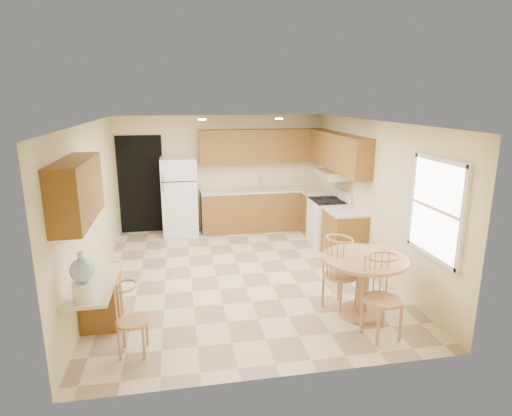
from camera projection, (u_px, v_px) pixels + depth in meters
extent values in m
plane|color=beige|center=(241.00, 274.00, 7.13)|extent=(5.50, 5.50, 0.00)
cube|color=white|center=(240.00, 122.00, 6.50)|extent=(4.50, 5.50, 0.02)
cube|color=beige|center=(222.00, 173.00, 9.43)|extent=(4.50, 0.02, 2.50)
cube|color=beige|center=(282.00, 266.00, 4.20)|extent=(4.50, 0.02, 2.50)
cube|color=beige|center=(93.00, 208.00, 6.42)|extent=(0.02, 5.50, 2.50)
cube|color=beige|center=(372.00, 196.00, 7.21)|extent=(0.02, 5.50, 2.50)
cube|color=black|center=(141.00, 185.00, 9.16)|extent=(0.90, 0.02, 2.10)
cube|color=brown|center=(263.00, 210.00, 9.51)|extent=(2.75, 0.60, 0.87)
cube|color=beige|center=(264.00, 190.00, 9.39)|extent=(2.75, 0.63, 0.04)
cube|color=brown|center=(318.00, 215.00, 9.13)|extent=(0.60, 0.59, 0.87)
cube|color=beige|center=(319.00, 194.00, 9.02)|extent=(0.63, 0.59, 0.04)
cube|color=brown|center=(344.00, 236.00, 7.75)|extent=(0.60, 0.80, 0.87)
cube|color=beige|center=(345.00, 211.00, 7.63)|extent=(0.63, 0.80, 0.04)
cube|color=brown|center=(263.00, 146.00, 9.28)|extent=(2.75, 0.33, 0.70)
cube|color=brown|center=(338.00, 152.00, 8.19)|extent=(0.33, 2.42, 0.70)
cube|color=brown|center=(77.00, 191.00, 4.78)|extent=(0.33, 1.40, 0.70)
cube|color=silver|center=(262.00, 189.00, 9.38)|extent=(0.78, 0.44, 0.01)
cube|color=silver|center=(334.00, 174.00, 8.25)|extent=(0.50, 0.76, 0.14)
cube|color=brown|center=(101.00, 300.00, 5.43)|extent=(0.48, 0.42, 0.72)
cube|color=beige|center=(93.00, 285.00, 4.97)|extent=(0.50, 1.20, 0.04)
cube|color=white|center=(437.00, 209.00, 5.39)|extent=(0.05, 1.00, 1.20)
cube|color=white|center=(441.00, 160.00, 5.23)|extent=(0.05, 1.10, 0.06)
cube|color=white|center=(431.00, 255.00, 5.54)|extent=(0.05, 1.10, 0.06)
cube|color=white|center=(463.00, 220.00, 4.88)|extent=(0.05, 0.06, 1.28)
cube|color=white|center=(414.00, 199.00, 5.89)|extent=(0.05, 0.06, 1.28)
cylinder|color=white|center=(202.00, 119.00, 7.56)|extent=(0.14, 0.14, 0.02)
cylinder|color=white|center=(279.00, 119.00, 7.81)|extent=(0.14, 0.14, 0.02)
cube|color=white|center=(180.00, 197.00, 9.04)|extent=(0.73, 0.68, 1.65)
cube|color=black|center=(179.00, 182.00, 8.61)|extent=(0.71, 0.01, 0.02)
cube|color=silver|center=(164.00, 187.00, 8.57)|extent=(0.03, 0.03, 0.18)
cube|color=silver|center=(163.00, 178.00, 8.53)|extent=(0.03, 0.03, 0.14)
cube|color=white|center=(328.00, 223.00, 8.48)|extent=(0.65, 0.76, 0.90)
cube|color=black|center=(329.00, 201.00, 8.37)|extent=(0.64, 0.75, 0.02)
cube|color=white|center=(342.00, 195.00, 8.39)|extent=(0.06, 0.76, 0.18)
cylinder|color=tan|center=(361.00, 312.00, 5.80)|extent=(0.60, 0.60, 0.06)
cylinder|color=tan|center=(363.00, 287.00, 5.71)|extent=(0.15, 0.15, 0.74)
cylinder|color=tan|center=(365.00, 259.00, 5.61)|extent=(1.12, 1.12, 0.04)
cylinder|color=tan|center=(340.00, 275.00, 5.89)|extent=(0.45, 0.45, 0.04)
cylinder|color=tan|center=(325.00, 287.00, 6.07)|extent=(0.04, 0.04, 0.49)
cylinder|color=tan|center=(346.00, 286.00, 6.13)|extent=(0.04, 0.04, 0.49)
cylinder|color=tan|center=(333.00, 298.00, 5.76)|extent=(0.04, 0.04, 0.49)
cylinder|color=tan|center=(355.00, 296.00, 5.82)|extent=(0.04, 0.04, 0.49)
cylinder|color=tan|center=(382.00, 300.00, 5.16)|extent=(0.45, 0.45, 0.04)
cylinder|color=tan|center=(363.00, 313.00, 5.35)|extent=(0.04, 0.04, 0.49)
cylinder|color=tan|center=(387.00, 311.00, 5.40)|extent=(0.04, 0.04, 0.49)
cylinder|color=tan|center=(375.00, 326.00, 5.04)|extent=(0.04, 0.04, 0.49)
cylinder|color=tan|center=(400.00, 324.00, 5.10)|extent=(0.04, 0.04, 0.49)
cylinder|color=tan|center=(132.00, 321.00, 4.84)|extent=(0.37, 0.37, 0.04)
cylinder|color=tan|center=(123.00, 332.00, 5.00)|extent=(0.03, 0.03, 0.40)
cylinder|color=tan|center=(146.00, 330.00, 5.04)|extent=(0.03, 0.03, 0.40)
cylinder|color=tan|center=(120.00, 345.00, 4.74)|extent=(0.03, 0.03, 0.40)
cylinder|color=tan|center=(145.00, 342.00, 4.79)|extent=(0.03, 0.03, 0.40)
cylinder|color=white|center=(84.00, 290.00, 4.54)|extent=(0.24, 0.24, 0.20)
sphere|color=#8FBFDE|center=(82.00, 270.00, 4.48)|extent=(0.26, 0.26, 0.26)
cylinder|color=#8FBFDE|center=(80.00, 255.00, 4.44)|extent=(0.06, 0.06, 0.07)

